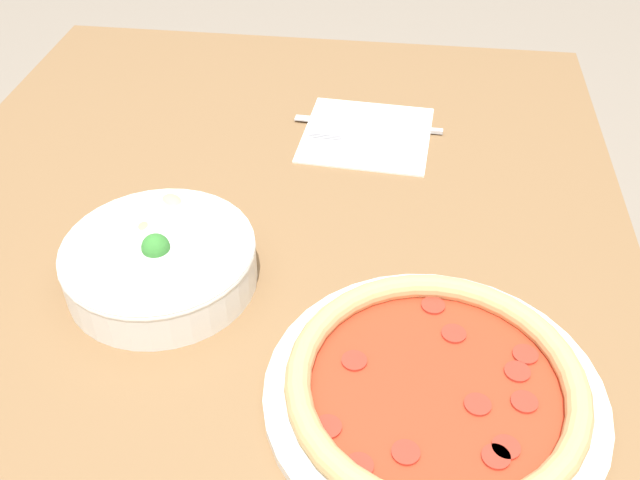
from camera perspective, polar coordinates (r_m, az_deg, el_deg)
dining_table at (r=0.92m, az=-5.53°, el=-6.86°), size 1.28×0.95×0.76m
pizza at (r=0.71m, az=9.21°, el=-11.57°), size 0.34×0.34×0.04m
bowl at (r=0.83m, az=-12.70°, el=-1.58°), size 0.22×0.22×0.07m
napkin at (r=1.09m, az=3.76°, el=8.42°), size 0.20×0.20×0.00m
fork at (r=1.06m, az=3.75°, el=7.80°), size 0.02×0.18×0.00m
knife at (r=1.10m, az=4.38°, el=9.15°), size 0.02×0.23×0.01m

